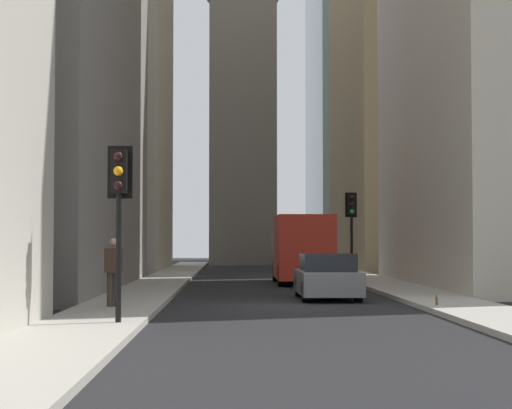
# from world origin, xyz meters

# --- Properties ---
(ground_plane) EXTENTS (135.00, 135.00, 0.00)m
(ground_plane) POSITION_xyz_m (0.00, 0.00, 0.00)
(ground_plane) COLOR black
(sidewalk_right) EXTENTS (90.00, 2.20, 0.14)m
(sidewalk_right) POSITION_xyz_m (0.00, 4.50, 0.07)
(sidewalk_right) COLOR #A8A399
(sidewalk_right) RESTS_ON ground_plane
(sidewalk_left) EXTENTS (90.00, 2.20, 0.14)m
(sidewalk_left) POSITION_xyz_m (0.00, -4.50, 0.07)
(sidewalk_left) COLOR #A8A399
(sidewalk_left) RESTS_ON ground_plane
(building_left_far) EXTENTS (16.93, 10.00, 32.22)m
(building_left_far) POSITION_xyz_m (31.11, -10.60, 16.11)
(building_left_far) COLOR #9E8966
(building_left_far) RESTS_ON ground_plane
(building_right_far) EXTENTS (13.46, 10.50, 30.36)m
(building_right_far) POSITION_xyz_m (29.45, 10.59, 15.19)
(building_right_far) COLOR beige
(building_right_far) RESTS_ON ground_plane
(church_spire) EXTENTS (5.47, 5.47, 35.18)m
(church_spire) POSITION_xyz_m (42.22, 0.72, 18.42)
(church_spire) COLOR gray
(church_spire) RESTS_ON ground_plane
(delivery_truck) EXTENTS (6.46, 2.25, 2.84)m
(delivery_truck) POSITION_xyz_m (12.57, -1.40, 1.46)
(delivery_truck) COLOR red
(delivery_truck) RESTS_ON ground_plane
(hatchback_grey) EXTENTS (4.30, 1.78, 1.42)m
(hatchback_grey) POSITION_xyz_m (2.69, -1.40, 0.66)
(hatchback_grey) COLOR slate
(hatchback_grey) RESTS_ON ground_plane
(traffic_light_foreground) EXTENTS (0.43, 0.52, 3.66)m
(traffic_light_foreground) POSITION_xyz_m (-6.44, 3.89, 2.82)
(traffic_light_foreground) COLOR black
(traffic_light_foreground) RESTS_ON sidewalk_right
(traffic_light_midblock) EXTENTS (0.43, 0.52, 3.82)m
(traffic_light_midblock) POSITION_xyz_m (14.42, -3.77, 2.95)
(traffic_light_midblock) COLOR black
(traffic_light_midblock) RESTS_ON sidewalk_left
(pedestrian) EXTENTS (0.26, 0.44, 1.74)m
(pedestrian) POSITION_xyz_m (-2.05, 4.58, 1.09)
(pedestrian) COLOR #473D33
(pedestrian) RESTS_ON sidewalk_right
(discarded_bottle) EXTENTS (0.07, 0.07, 0.27)m
(discarded_bottle) POSITION_xyz_m (-1.76, -3.78, 0.25)
(discarded_bottle) COLOR brown
(discarded_bottle) RESTS_ON sidewalk_left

